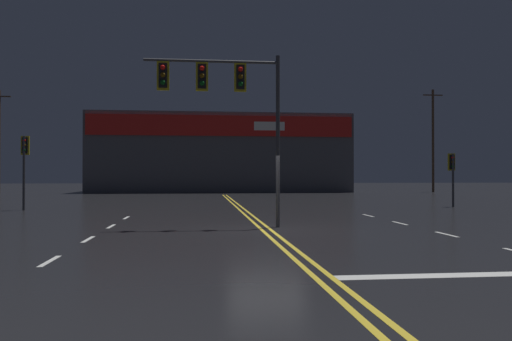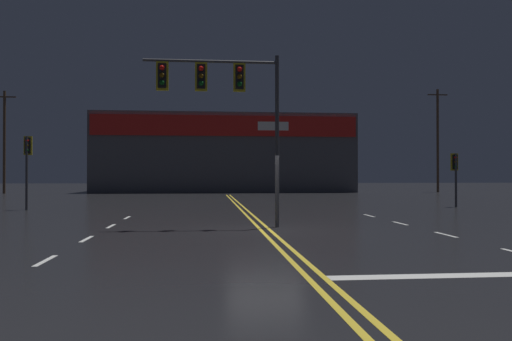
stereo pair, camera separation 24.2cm
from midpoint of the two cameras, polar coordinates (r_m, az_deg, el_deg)
The scene contains 7 objects.
ground_plane at distance 16.55m, azimuth 0.80°, elevation -6.83°, with size 200.00×200.00×0.00m, color black.
road_markings at distance 15.17m, azimuth 5.69°, elevation -7.39°, with size 15.80×60.00×0.01m.
traffic_signal_median at distance 17.46m, azimuth -4.35°, elevation 9.04°, with size 4.69×0.36×6.00m.
traffic_signal_corner_northwest at distance 28.65m, azimuth -25.15°, elevation 1.56°, with size 0.42×0.36×3.87m.
traffic_signal_corner_northeast at distance 30.78m, azimuth 21.29°, elevation 0.30°, with size 0.42×0.36×3.07m.
building_backdrop at distance 56.33m, azimuth -4.22°, elevation 1.88°, with size 27.84×10.23×8.39m.
utility_pole_row at distance 52.07m, azimuth -2.52°, elevation 3.57°, with size 47.25×0.26×11.17m.
Camera 1 is at (-2.15, -16.31, 1.81)m, focal length 35.00 mm.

